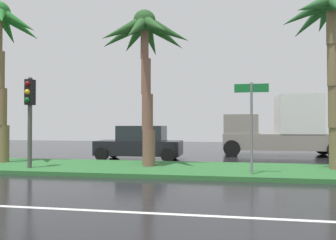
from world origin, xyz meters
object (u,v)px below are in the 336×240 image
at_px(palm_tree_centre_left, 145,42).
at_px(palm_tree_centre, 331,25).
at_px(traffic_signal_median_left, 30,106).
at_px(car_in_traffic_leading, 140,143).
at_px(box_truck_lead, 280,129).
at_px(palm_tree_mid_left, 0,31).
at_px(street_name_sign, 252,115).

height_order(palm_tree_centre_left, palm_tree_centre, palm_tree_centre).
xyz_separation_m(palm_tree_centre_left, traffic_signal_median_left, (-4.11, -1.40, -2.56)).
bearing_deg(car_in_traffic_leading, box_truck_lead, -154.58).
distance_m(palm_tree_centre, box_truck_lead, 7.98).
bearing_deg(car_in_traffic_leading, palm_tree_mid_left, 33.50).
distance_m(palm_tree_centre, street_name_sign, 4.75).
relative_size(traffic_signal_median_left, box_truck_lead, 0.53).
height_order(palm_tree_mid_left, car_in_traffic_leading, palm_tree_mid_left).
height_order(traffic_signal_median_left, box_truck_lead, traffic_signal_median_left).
xyz_separation_m(palm_tree_centre, car_in_traffic_leading, (-8.09, 3.44, -4.56)).
xyz_separation_m(palm_tree_mid_left, palm_tree_centre, (13.41, 0.08, -0.44)).
distance_m(palm_tree_mid_left, palm_tree_centre, 13.42).
bearing_deg(street_name_sign, box_truck_lead, 75.16).
distance_m(palm_tree_centre_left, box_truck_lead, 10.07).
bearing_deg(street_name_sign, palm_tree_centre, 29.47).
relative_size(street_name_sign, car_in_traffic_leading, 0.70).
distance_m(traffic_signal_median_left, car_in_traffic_leading, 5.99).
relative_size(palm_tree_centre_left, palm_tree_centre, 0.94).
distance_m(palm_tree_centre_left, traffic_signal_median_left, 5.04).
xyz_separation_m(palm_tree_centre_left, street_name_sign, (3.99, -1.59, -2.97)).
relative_size(palm_tree_mid_left, street_name_sign, 2.32).
bearing_deg(box_truck_lead, traffic_signal_median_left, 39.09).
height_order(palm_tree_mid_left, traffic_signal_median_left, palm_tree_mid_left).
bearing_deg(box_truck_lead, palm_tree_centre_left, 48.29).
bearing_deg(car_in_traffic_leading, traffic_signal_median_left, 58.77).
bearing_deg(palm_tree_centre, car_in_traffic_leading, 156.95).
xyz_separation_m(traffic_signal_median_left, car_in_traffic_leading, (2.98, 4.92, -1.66)).
height_order(palm_tree_mid_left, palm_tree_centre_left, palm_tree_mid_left).
distance_m(car_in_traffic_leading, box_truck_lead, 8.23).
distance_m(palm_tree_centre_left, palm_tree_centre, 6.97).
bearing_deg(street_name_sign, palm_tree_mid_left, 171.30).
bearing_deg(palm_tree_centre, palm_tree_mid_left, -179.65).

